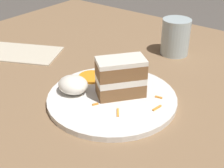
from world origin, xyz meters
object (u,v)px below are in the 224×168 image
object	(u,v)px
plate	(112,98)
cake_slice	(121,77)
cream_dollop	(73,85)
drinking_glass	(175,39)
orange_garnish	(91,77)
menu_card	(12,52)

from	to	relation	value
plate	cake_slice	xyz separation A→B (m)	(-0.01, -0.02, 0.05)
cream_dollop	drinking_glass	xyz separation A→B (m)	(-0.07, -0.34, 0.01)
plate	cream_dollop	size ratio (longest dim) A/B	4.14
cake_slice	drinking_glass	size ratio (longest dim) A/B	1.11
plate	drinking_glass	bearing A→B (deg)	-87.93
cream_dollop	plate	bearing A→B (deg)	-153.61
cream_dollop	orange_garnish	xyz separation A→B (m)	(0.01, -0.07, -0.02)
cream_dollop	drinking_glass	world-z (taller)	drinking_glass
menu_card	orange_garnish	bearing A→B (deg)	-114.16
cake_slice	menu_card	xyz separation A→B (m)	(0.39, -0.01, -0.05)
menu_card	cake_slice	bearing A→B (deg)	-116.89
orange_garnish	menu_card	xyz separation A→B (m)	(0.29, 0.01, -0.01)
cream_dollop	drinking_glass	size ratio (longest dim) A/B	0.67
cake_slice	menu_card	distance (m)	0.39
cake_slice	orange_garnish	world-z (taller)	cake_slice
cream_dollop	drinking_glass	bearing A→B (deg)	-100.89
orange_garnish	drinking_glass	size ratio (longest dim) A/B	0.59
plate	menu_card	xyz separation A→B (m)	(0.38, -0.03, -0.00)
plate	menu_card	distance (m)	0.38
cream_dollop	menu_card	xyz separation A→B (m)	(0.30, -0.06, -0.03)
orange_garnish	cream_dollop	bearing A→B (deg)	98.98
plate	drinking_glass	world-z (taller)	drinking_glass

